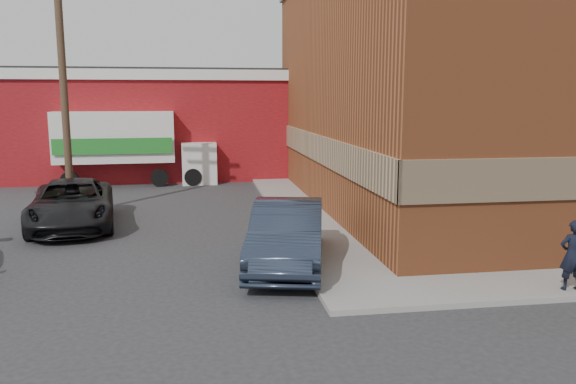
{
  "coord_description": "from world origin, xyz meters",
  "views": [
    {
      "loc": [
        -2.89,
        -11.75,
        4.14
      ],
      "look_at": [
        -0.66,
        2.34,
        1.75
      ],
      "focal_mm": 35.0,
      "sensor_mm": 36.0,
      "label": 1
    }
  ],
  "objects_px": {
    "brick_building": "(493,84)",
    "suv_a": "(72,204)",
    "box_truck": "(131,143)",
    "utility_pole": "(63,80)",
    "man": "(573,255)",
    "warehouse": "(141,123)",
    "sedan": "(287,235)"
  },
  "relations": [
    {
      "from": "utility_pole",
      "to": "box_truck",
      "type": "bearing_deg",
      "value": 79.2
    },
    {
      "from": "sedan",
      "to": "man",
      "type": "bearing_deg",
      "value": -15.73
    },
    {
      "from": "brick_building",
      "to": "utility_pole",
      "type": "relative_size",
      "value": 2.03
    },
    {
      "from": "utility_pole",
      "to": "man",
      "type": "xyz_separation_m",
      "value": [
        12.32,
        -10.4,
        -3.87
      ]
    },
    {
      "from": "sedan",
      "to": "utility_pole",
      "type": "bearing_deg",
      "value": 144.35
    },
    {
      "from": "brick_building",
      "to": "utility_pole",
      "type": "height_order",
      "value": "brick_building"
    },
    {
      "from": "box_truck",
      "to": "man",
      "type": "bearing_deg",
      "value": -60.17
    },
    {
      "from": "man",
      "to": "warehouse",
      "type": "bearing_deg",
      "value": -56.7
    },
    {
      "from": "utility_pole",
      "to": "suv_a",
      "type": "xyz_separation_m",
      "value": [
        0.48,
        -2.04,
        -3.99
      ]
    },
    {
      "from": "brick_building",
      "to": "man",
      "type": "bearing_deg",
      "value": -109.47
    },
    {
      "from": "box_truck",
      "to": "brick_building",
      "type": "bearing_deg",
      "value": -28.0
    },
    {
      "from": "brick_building",
      "to": "utility_pole",
      "type": "distance_m",
      "value": 16.0
    },
    {
      "from": "brick_building",
      "to": "suv_a",
      "type": "relative_size",
      "value": 3.34
    },
    {
      "from": "sedan",
      "to": "suv_a",
      "type": "xyz_separation_m",
      "value": [
        -6.22,
        5.38,
        -0.05
      ]
    },
    {
      "from": "brick_building",
      "to": "warehouse",
      "type": "distance_m",
      "value": 18.3
    },
    {
      "from": "warehouse",
      "to": "sedan",
      "type": "relative_size",
      "value": 3.33
    },
    {
      "from": "man",
      "to": "box_truck",
      "type": "bearing_deg",
      "value": -51.31
    },
    {
      "from": "man",
      "to": "sedan",
      "type": "relative_size",
      "value": 0.31
    },
    {
      "from": "utility_pole",
      "to": "suv_a",
      "type": "relative_size",
      "value": 1.65
    },
    {
      "from": "brick_building",
      "to": "suv_a",
      "type": "distance_m",
      "value": 16.14
    },
    {
      "from": "brick_building",
      "to": "man",
      "type": "xyz_separation_m",
      "value": [
        -3.68,
        -10.4,
        -3.81
      ]
    },
    {
      "from": "brick_building",
      "to": "man",
      "type": "relative_size",
      "value": 12.05
    },
    {
      "from": "sedan",
      "to": "box_truck",
      "type": "xyz_separation_m",
      "value": [
        -5.36,
        14.44,
        1.23
      ]
    },
    {
      "from": "sedan",
      "to": "box_truck",
      "type": "height_order",
      "value": "box_truck"
    },
    {
      "from": "man",
      "to": "utility_pole",
      "type": "bearing_deg",
      "value": -33.69
    },
    {
      "from": "sedan",
      "to": "suv_a",
      "type": "relative_size",
      "value": 0.9
    },
    {
      "from": "sedan",
      "to": "box_truck",
      "type": "relative_size",
      "value": 0.68
    },
    {
      "from": "man",
      "to": "suv_a",
      "type": "relative_size",
      "value": 0.28
    },
    {
      "from": "utility_pole",
      "to": "box_truck",
      "type": "xyz_separation_m",
      "value": [
        1.34,
        7.03,
        -2.71
      ]
    },
    {
      "from": "warehouse",
      "to": "suv_a",
      "type": "height_order",
      "value": "warehouse"
    },
    {
      "from": "warehouse",
      "to": "suv_a",
      "type": "distance_m",
      "value": 13.24
    },
    {
      "from": "brick_building",
      "to": "box_truck",
      "type": "bearing_deg",
      "value": 154.37
    }
  ]
}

